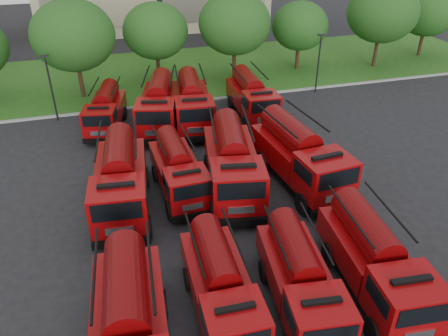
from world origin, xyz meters
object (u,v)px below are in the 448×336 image
object	(u,v)px
fire_truck_10	(192,103)
firefighter_5	(324,174)
fire_truck_11	(252,97)
firefighter_2	(411,303)
fire_truck_6	(232,162)
fire_truck_1	(220,285)
firefighter_3	(355,265)
fire_truck_0	(129,329)
fire_truck_7	(299,155)
fire_truck_3	(375,260)
fire_truck_9	(159,105)
fire_truck_4	(120,179)
firefighter_4	(202,216)
fire_truck_5	(178,170)
fire_truck_8	(106,110)
fire_truck_2	(300,279)

from	to	relation	value
fire_truck_10	firefighter_5	size ratio (longest dim) A/B	4.66
fire_truck_11	firefighter_2	distance (m)	20.04
fire_truck_10	fire_truck_6	bearing A→B (deg)	-80.97
fire_truck_1	fire_truck_11	xyz separation A→B (m)	(7.66, 18.15, 0.17)
firefighter_2	firefighter_3	xyz separation A→B (m)	(-1.04, 2.64, 0.00)
fire_truck_0	fire_truck_7	world-z (taller)	fire_truck_7
fire_truck_3	fire_truck_9	world-z (taller)	fire_truck_9
fire_truck_4	fire_truck_10	world-z (taller)	fire_truck_4
firefighter_5	fire_truck_6	bearing A→B (deg)	9.46
firefighter_4	fire_truck_6	bearing A→B (deg)	-79.75
fire_truck_10	fire_truck_5	bearing A→B (deg)	-99.83
fire_truck_8	fire_truck_10	size ratio (longest dim) A/B	0.84
fire_truck_0	fire_truck_4	xyz separation A→B (m)	(0.52, 9.80, 0.06)
fire_truck_1	fire_truck_10	distance (m)	18.12
fire_truck_7	firefighter_3	size ratio (longest dim) A/B	4.35
fire_truck_11	firefighter_2	xyz separation A→B (m)	(0.07, -19.97, -1.63)
fire_truck_10	firefighter_4	xyz separation A→B (m)	(-2.05, -11.41, -1.76)
firefighter_2	fire_truck_4	bearing A→B (deg)	39.65
fire_truck_4	fire_truck_5	xyz separation A→B (m)	(3.22, 0.61, -0.29)
firefighter_2	fire_truck_7	bearing A→B (deg)	-3.06
fire_truck_3	fire_truck_11	distance (m)	18.74
fire_truck_5	fire_truck_7	size ratio (longest dim) A/B	0.81
fire_truck_11	fire_truck_6	bearing A→B (deg)	-112.63
fire_truck_11	firefighter_2	world-z (taller)	fire_truck_11
fire_truck_8	fire_truck_3	bearing A→B (deg)	-50.51
fire_truck_8	firefighter_3	size ratio (longest dim) A/B	3.56
fire_truck_7	fire_truck_10	distance (m)	10.58
fire_truck_0	fire_truck_5	world-z (taller)	fire_truck_0
firefighter_4	firefighter_3	bearing A→B (deg)	-164.92
firefighter_3	firefighter_5	xyz separation A→B (m)	(2.43, 7.70, 0.00)
fire_truck_3	firefighter_4	world-z (taller)	fire_truck_3
fire_truck_9	firefighter_2	size ratio (longest dim) A/B	5.09
fire_truck_2	fire_truck_9	distance (m)	18.93
fire_truck_1	fire_truck_4	xyz separation A→B (m)	(-3.11, 8.48, 0.32)
fire_truck_7	fire_truck_3	bearing A→B (deg)	-98.99
fire_truck_4	firefighter_4	distance (m)	4.77
fire_truck_7	firefighter_3	world-z (taller)	fire_truck_7
fire_truck_1	firefighter_5	size ratio (longest dim) A/B	3.78
fire_truck_1	fire_truck_2	xyz separation A→B (m)	(3.14, -0.58, 0.02)
fire_truck_4	firefighter_4	xyz separation A→B (m)	(3.94, -2.00, -1.78)
fire_truck_1	fire_truck_8	distance (m)	19.32
firefighter_5	firefighter_3	bearing A→B (deg)	81.47
fire_truck_3	fire_truck_10	xyz separation A→B (m)	(-3.62, 18.45, 0.14)
fire_truck_5	fire_truck_9	xyz separation A→B (m)	(0.38, 9.07, 0.27)
fire_truck_1	firefighter_4	world-z (taller)	fire_truck_1
firefighter_3	firefighter_5	distance (m)	8.07
fire_truck_1	firefighter_2	bearing A→B (deg)	-11.29
fire_truck_7	firefighter_2	bearing A→B (deg)	-91.45
fire_truck_11	firefighter_4	size ratio (longest dim) A/B	4.87
fire_truck_8	fire_truck_4	bearing A→B (deg)	-75.90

